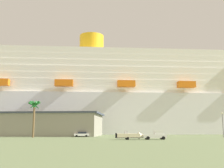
# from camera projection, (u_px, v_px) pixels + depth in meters

# --- Properties ---
(ground_plane) EXTENTS (600.00, 600.00, 0.00)m
(ground_plane) POSITION_uv_depth(u_px,v_px,m) (108.00, 135.00, 107.47)
(ground_plane) COLOR #66754C
(cruise_ship) EXTENTS (240.38, 51.22, 58.07)m
(cruise_ship) POSITION_uv_depth(u_px,v_px,m) (146.00, 100.00, 139.51)
(cruise_ship) COLOR white
(cruise_ship) RESTS_ON ground_plane
(terminal_building) EXTENTS (48.78, 26.91, 8.30)m
(terminal_building) POSITION_uv_depth(u_px,v_px,m) (38.00, 124.00, 99.60)
(terminal_building) COLOR gray
(terminal_building) RESTS_ON ground_plane
(pickup_truck) EXTENTS (5.74, 2.63, 2.20)m
(pickup_truck) POSITION_uv_depth(u_px,v_px,m) (155.00, 135.00, 65.01)
(pickup_truck) COLOR white
(pickup_truck) RESTS_ON ground_plane
(small_boat_on_trailer) EXTENTS (7.64, 2.41, 2.15)m
(small_boat_on_trailer) POSITION_uv_depth(u_px,v_px,m) (131.00, 136.00, 64.53)
(small_boat_on_trailer) COLOR #595960
(small_boat_on_trailer) RESTS_ON ground_plane
(palm_tree) EXTENTS (3.63, 3.55, 11.01)m
(palm_tree) POSITION_uv_depth(u_px,v_px,m) (34.00, 108.00, 81.08)
(palm_tree) COLOR brown
(palm_tree) RESTS_ON ground_plane
(street_lamp) EXTENTS (0.56, 0.56, 7.64)m
(street_lamp) POSITION_uv_depth(u_px,v_px,m) (222.00, 121.00, 83.01)
(street_lamp) COLOR slate
(street_lamp) RESTS_ON ground_plane
(parked_car_white_van) EXTENTS (4.96, 2.76, 1.58)m
(parked_car_white_van) POSITION_uv_depth(u_px,v_px,m) (81.00, 134.00, 86.34)
(parked_car_white_van) COLOR white
(parked_car_white_van) RESTS_ON ground_plane
(parked_car_yellow_taxi) EXTENTS (4.47, 2.60, 1.58)m
(parked_car_yellow_taxi) POSITION_uv_depth(u_px,v_px,m) (36.00, 134.00, 96.75)
(parked_car_yellow_taxi) COLOR yellow
(parked_car_yellow_taxi) RESTS_ON ground_plane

